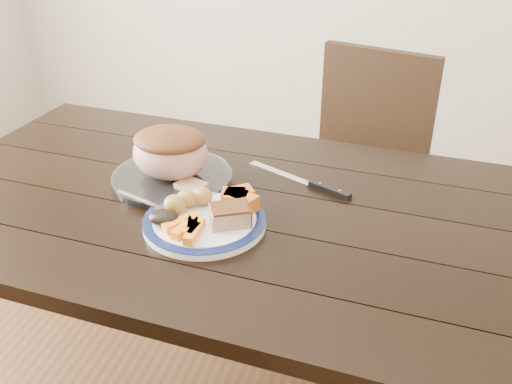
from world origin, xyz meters
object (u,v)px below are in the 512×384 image
(dinner_plate, at_px, (205,222))
(roast_joint, at_px, (171,154))
(serving_platter, at_px, (173,179))
(fork, at_px, (148,204))
(carving_knife, at_px, (317,185))
(chair_far, at_px, (360,167))
(pork_slice, at_px, (230,216))
(dining_table, at_px, (228,233))

(dinner_plate, height_order, roast_joint, roast_joint)
(serving_platter, distance_m, fork, 0.15)
(serving_platter, height_order, carving_knife, serving_platter)
(fork, bearing_deg, chair_far, 81.76)
(dinner_plate, distance_m, serving_platter, 0.24)
(pork_slice, distance_m, roast_joint, 0.29)
(serving_platter, bearing_deg, pork_slice, -40.28)
(fork, xyz_separation_m, carving_knife, (0.37, 0.22, -0.01))
(dining_table, relative_size, dinner_plate, 5.87)
(dining_table, distance_m, roast_joint, 0.25)
(pork_slice, height_order, carving_knife, pork_slice)
(dinner_plate, bearing_deg, carving_knife, 49.13)
(dining_table, distance_m, chair_far, 0.79)
(chair_far, xyz_separation_m, serving_platter, (-0.43, -0.67, 0.23))
(roast_joint, bearing_deg, chair_far, 57.28)
(dining_table, distance_m, serving_platter, 0.21)
(roast_joint, xyz_separation_m, carving_knife, (0.37, 0.07, -0.07))
(dining_table, relative_size, serving_platter, 5.44)
(pork_slice, bearing_deg, roast_joint, 139.72)
(chair_far, distance_m, dinner_plate, 0.93)
(fork, height_order, carving_knife, fork)
(dining_table, bearing_deg, chair_far, 70.44)
(dining_table, xyz_separation_m, chair_far, (0.26, 0.73, -0.13))
(dinner_plate, distance_m, roast_joint, 0.25)
(pork_slice, xyz_separation_m, roast_joint, (-0.22, 0.18, 0.04))
(dining_table, relative_size, roast_joint, 8.45)
(serving_platter, xyz_separation_m, pork_slice, (0.22, -0.18, 0.03))
(chair_far, height_order, roast_joint, chair_far)
(chair_far, distance_m, serving_platter, 0.83)
(fork, relative_size, roast_joint, 0.88)
(serving_platter, height_order, pork_slice, pork_slice)
(chair_far, bearing_deg, fork, 78.34)
(pork_slice, relative_size, roast_joint, 0.43)
(roast_joint, bearing_deg, dinner_plate, -49.16)
(roast_joint, bearing_deg, pork_slice, -40.28)
(dinner_plate, height_order, pork_slice, pork_slice)
(dining_table, xyz_separation_m, roast_joint, (-0.17, 0.06, 0.17))
(serving_platter, xyz_separation_m, fork, (0.00, -0.15, 0.01))
(serving_platter, xyz_separation_m, carving_knife, (0.37, 0.07, -0.00))
(serving_platter, bearing_deg, dining_table, -20.30)
(dining_table, height_order, chair_far, chair_far)
(serving_platter, bearing_deg, carving_knife, 10.65)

